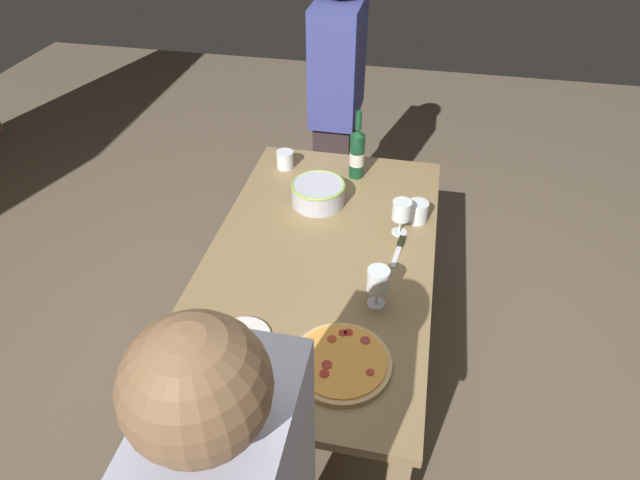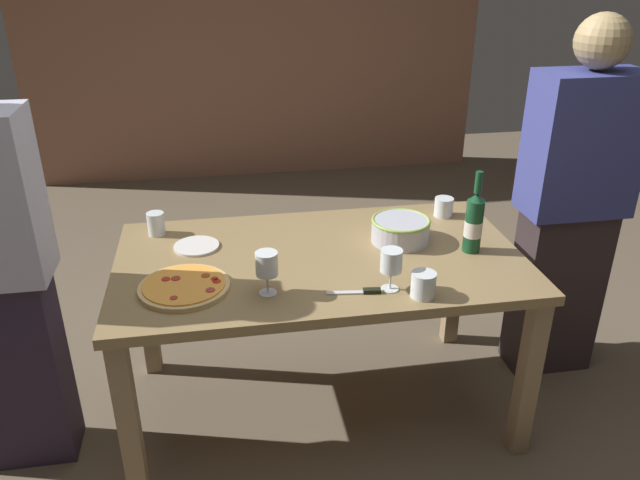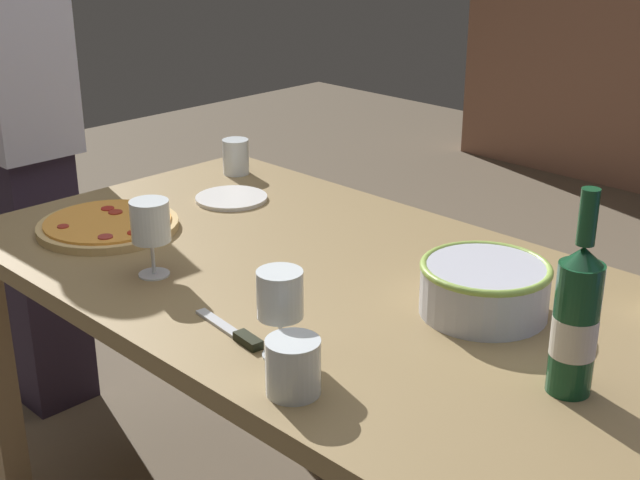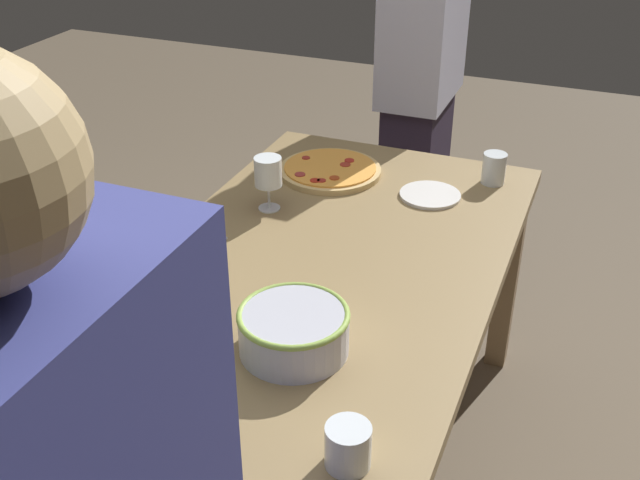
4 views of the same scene
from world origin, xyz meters
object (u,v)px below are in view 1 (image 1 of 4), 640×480
(wine_glass_by_bottle, at_px, (402,211))
(pizza_knife, at_px, (399,248))
(cup_spare, at_px, (418,212))
(side_plate, at_px, (244,338))
(pizza, at_px, (341,362))
(cup_ceramic, at_px, (178,361))
(cup_amber, at_px, (285,160))
(person_host, at_px, (337,111))
(wine_bottle, at_px, (357,153))
(serving_bowl, at_px, (318,192))
(wine_glass_near_pizza, at_px, (378,281))
(dining_table, at_px, (320,271))

(wine_glass_by_bottle, height_order, pizza_knife, wine_glass_by_bottle)
(cup_spare, bearing_deg, side_plate, 146.14)
(pizza, bearing_deg, cup_ceramic, 104.28)
(cup_amber, relative_size, person_host, 0.05)
(pizza, height_order, wine_bottle, wine_bottle)
(pizza, bearing_deg, serving_bowl, 16.33)
(cup_amber, bearing_deg, wine_bottle, -91.78)
(wine_glass_near_pizza, height_order, person_host, person_host)
(serving_bowl, bearing_deg, cup_ceramic, 166.54)
(pizza, distance_m, wine_glass_by_bottle, 0.74)
(serving_bowl, relative_size, side_plate, 1.32)
(serving_bowl, bearing_deg, side_plate, 174.30)
(person_host, bearing_deg, serving_bowl, -2.73)
(cup_spare, bearing_deg, wine_glass_near_pizza, 168.22)
(person_host, bearing_deg, wine_bottle, 12.80)
(wine_glass_by_bottle, bearing_deg, pizza_knife, -175.21)
(wine_bottle, relative_size, cup_amber, 3.93)
(side_plate, xyz_separation_m, person_host, (1.62, -0.03, 0.07))
(cup_amber, bearing_deg, pizza, -157.25)
(dining_table, bearing_deg, cup_spare, -50.20)
(cup_ceramic, bearing_deg, person_host, -5.81)
(cup_spare, distance_m, person_host, 0.98)
(wine_glass_near_pizza, bearing_deg, side_plate, 121.20)
(serving_bowl, relative_size, cup_spare, 2.64)
(cup_spare, distance_m, side_plate, 0.95)
(cup_spare, bearing_deg, wine_bottle, 45.61)
(wine_bottle, bearing_deg, dining_table, 174.94)
(cup_ceramic, height_order, cup_spare, cup_ceramic)
(wine_glass_near_pizza, bearing_deg, cup_amber, 33.18)
(wine_glass_near_pizza, distance_m, cup_amber, 1.02)
(wine_glass_by_bottle, bearing_deg, pizza, 170.44)
(wine_bottle, relative_size, side_plate, 1.83)
(wine_glass_by_bottle, distance_m, pizza_knife, 0.15)
(wine_glass_near_pizza, xyz_separation_m, wine_glass_by_bottle, (0.43, -0.05, 0.00))
(wine_bottle, xyz_separation_m, wine_glass_near_pizza, (-0.84, -0.20, -0.02))
(cup_amber, distance_m, cup_spare, 0.74)
(cup_ceramic, height_order, side_plate, cup_ceramic)
(person_host, bearing_deg, pizza_knife, 16.16)
(wine_bottle, height_order, pizza_knife, wine_bottle)
(wine_glass_by_bottle, relative_size, cup_amber, 1.83)
(dining_table, distance_m, cup_ceramic, 0.74)
(cup_spare, bearing_deg, pizza_knife, 164.61)
(serving_bowl, relative_size, wine_glass_near_pizza, 1.51)
(wine_bottle, xyz_separation_m, cup_spare, (-0.30, -0.31, -0.08))
(wine_glass_near_pizza, relative_size, cup_spare, 1.75)
(wine_bottle, xyz_separation_m, side_plate, (-1.09, 0.22, -0.12))
(pizza, bearing_deg, person_host, 10.65)
(pizza, xyz_separation_m, side_plate, (0.04, 0.34, -0.01))
(serving_bowl, relative_size, person_host, 0.15)
(pizza, relative_size, wine_glass_by_bottle, 2.08)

